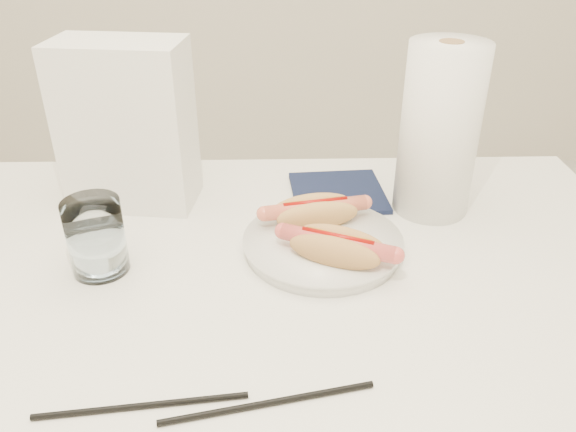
{
  "coord_description": "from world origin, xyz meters",
  "views": [
    {
      "loc": [
        0.05,
        -0.6,
        1.21
      ],
      "look_at": [
        0.07,
        0.06,
        0.82
      ],
      "focal_mm": 35.94,
      "sensor_mm": 36.0,
      "label": 1
    }
  ],
  "objects_px": {
    "plate": "(323,246)",
    "water_glass": "(96,237)",
    "hotdog_left": "(315,212)",
    "hotdog_right": "(337,247)",
    "table": "(236,322)",
    "paper_towel_roll": "(439,131)",
    "napkin_box": "(127,126)"
  },
  "relations": [
    {
      "from": "plate",
      "to": "water_glass",
      "type": "relative_size",
      "value": 2.1
    },
    {
      "from": "hotdog_left",
      "to": "hotdog_right",
      "type": "bearing_deg",
      "value": -88.02
    },
    {
      "from": "table",
      "to": "plate",
      "type": "height_order",
      "value": "plate"
    },
    {
      "from": "hotdog_right",
      "to": "paper_towel_roll",
      "type": "relative_size",
      "value": 0.58
    },
    {
      "from": "plate",
      "to": "napkin_box",
      "type": "xyz_separation_m",
      "value": [
        -0.3,
        0.16,
        0.12
      ]
    },
    {
      "from": "hotdog_right",
      "to": "water_glass",
      "type": "height_order",
      "value": "water_glass"
    },
    {
      "from": "plate",
      "to": "hotdog_left",
      "type": "relative_size",
      "value": 1.42
    },
    {
      "from": "table",
      "to": "hotdog_left",
      "type": "relative_size",
      "value": 7.79
    },
    {
      "from": "hotdog_left",
      "to": "paper_towel_roll",
      "type": "xyz_separation_m",
      "value": [
        0.19,
        0.08,
        0.09
      ]
    },
    {
      "from": "hotdog_right",
      "to": "water_glass",
      "type": "bearing_deg",
      "value": -158.26
    },
    {
      "from": "plate",
      "to": "water_glass",
      "type": "distance_m",
      "value": 0.31
    },
    {
      "from": "table",
      "to": "water_glass",
      "type": "bearing_deg",
      "value": 166.11
    },
    {
      "from": "water_glass",
      "to": "napkin_box",
      "type": "bearing_deg",
      "value": 87.53
    },
    {
      "from": "plate",
      "to": "hotdog_right",
      "type": "bearing_deg",
      "value": -73.29
    },
    {
      "from": "table",
      "to": "napkin_box",
      "type": "xyz_separation_m",
      "value": [
        -0.17,
        0.24,
        0.19
      ]
    },
    {
      "from": "plate",
      "to": "water_glass",
      "type": "xyz_separation_m",
      "value": [
        -0.3,
        -0.04,
        0.04
      ]
    },
    {
      "from": "table",
      "to": "water_glass",
      "type": "xyz_separation_m",
      "value": [
        -0.18,
        0.05,
        0.11
      ]
    },
    {
      "from": "plate",
      "to": "paper_towel_roll",
      "type": "height_order",
      "value": "paper_towel_roll"
    },
    {
      "from": "table",
      "to": "napkin_box",
      "type": "relative_size",
      "value": 4.6
    },
    {
      "from": "table",
      "to": "water_glass",
      "type": "relative_size",
      "value": 11.5
    },
    {
      "from": "table",
      "to": "water_glass",
      "type": "height_order",
      "value": "water_glass"
    },
    {
      "from": "hotdog_right",
      "to": "paper_towel_roll",
      "type": "height_order",
      "value": "paper_towel_roll"
    },
    {
      "from": "plate",
      "to": "napkin_box",
      "type": "distance_m",
      "value": 0.36
    },
    {
      "from": "hotdog_right",
      "to": "hotdog_left",
      "type": "bearing_deg",
      "value": 127.19
    },
    {
      "from": "plate",
      "to": "hotdog_left",
      "type": "height_order",
      "value": "hotdog_left"
    },
    {
      "from": "hotdog_left",
      "to": "hotdog_right",
      "type": "distance_m",
      "value": 0.1
    },
    {
      "from": "water_glass",
      "to": "paper_towel_roll",
      "type": "distance_m",
      "value": 0.52
    },
    {
      "from": "hotdog_left",
      "to": "napkin_box",
      "type": "bearing_deg",
      "value": 146.78
    },
    {
      "from": "table",
      "to": "hotdog_left",
      "type": "bearing_deg",
      "value": 48.72
    },
    {
      "from": "hotdog_right",
      "to": "napkin_box",
      "type": "height_order",
      "value": "napkin_box"
    },
    {
      "from": "paper_towel_roll",
      "to": "plate",
      "type": "bearing_deg",
      "value": -146.1
    },
    {
      "from": "napkin_box",
      "to": "paper_towel_roll",
      "type": "xyz_separation_m",
      "value": [
        0.48,
        -0.04,
        0.0
      ]
    }
  ]
}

